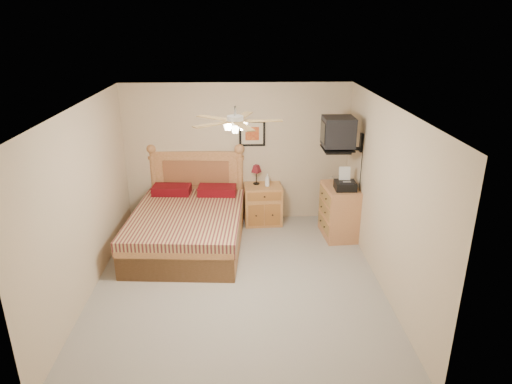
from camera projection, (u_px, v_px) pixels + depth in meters
floor at (238, 281)px, 6.50m from camera, size 4.50×4.50×0.00m
ceiling at (235, 106)px, 5.61m from camera, size 4.00×4.50×0.04m
wall_back at (237, 153)px, 8.16m from camera, size 4.00×0.04×2.50m
wall_front at (236, 297)px, 3.96m from camera, size 4.00×0.04×2.50m
wall_left at (85, 202)px, 5.99m from camera, size 0.04×4.50×2.50m
wall_right at (385, 198)px, 6.13m from camera, size 0.04×4.50×2.50m
bed at (186, 206)px, 7.27m from camera, size 1.84×2.34×1.44m
nightstand at (263, 204)px, 8.26m from camera, size 0.69×0.53×0.72m
table_lamp at (256, 175)px, 8.16m from camera, size 0.22×0.22×0.36m
lotion_bottle at (267, 180)px, 8.07m from camera, size 0.10×0.10×0.23m
framed_picture at (252, 133)px, 8.02m from camera, size 0.46×0.04×0.46m
dresser at (340, 211)px, 7.73m from camera, size 0.59×0.80×0.90m
fax_machine at (346, 179)px, 7.38m from camera, size 0.34×0.36×0.35m
magazine_lower at (334, 180)px, 7.83m from camera, size 0.26×0.33×0.03m
magazine_upper at (335, 179)px, 7.81m from camera, size 0.28×0.31×0.02m
wall_tv at (348, 134)px, 7.17m from camera, size 0.56×0.46×0.58m
ceiling_fan at (235, 121)px, 5.48m from camera, size 1.14×1.14×0.28m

